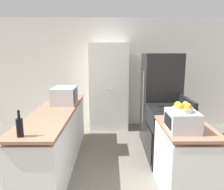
{
  "coord_description": "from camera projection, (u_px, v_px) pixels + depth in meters",
  "views": [
    {
      "loc": [
        -0.03,
        -1.97,
        1.8
      ],
      "look_at": [
        0.0,
        1.85,
        1.05
      ],
      "focal_mm": 35.0,
      "sensor_mm": 36.0,
      "label": 1
    }
  ],
  "objects": [
    {
      "name": "microwave",
      "position": [
        65.0,
        95.0,
        3.81
      ],
      "size": [
        0.4,
        0.53,
        0.29
      ],
      "color": "#B2B2B7",
      "rests_on": "counter_left"
    },
    {
      "name": "refrigerator",
      "position": [
        160.0,
        100.0,
        4.27
      ],
      "size": [
        0.71,
        0.69,
        1.78
      ],
      "color": "black",
      "rests_on": "ground_plane"
    },
    {
      "name": "counter_right",
      "position": [
        184.0,
        161.0,
        2.76
      ],
      "size": [
        0.6,
        0.94,
        0.91
      ],
      "color": "silver",
      "rests_on": "ground_plane"
    },
    {
      "name": "stove",
      "position": [
        168.0,
        134.0,
        3.61
      ],
      "size": [
        0.66,
        0.75,
        1.07
      ],
      "color": "black",
      "rests_on": "ground_plane"
    },
    {
      "name": "wine_bottle",
      "position": [
        20.0,
        127.0,
        2.31
      ],
      "size": [
        0.07,
        0.07,
        0.29
      ],
      "color": "black",
      "rests_on": "counter_left"
    },
    {
      "name": "wall_back",
      "position": [
        112.0,
        73.0,
        5.36
      ],
      "size": [
        7.0,
        0.06,
        2.6
      ],
      "color": "silver",
      "rests_on": "ground_plane"
    },
    {
      "name": "fruit_bowl",
      "position": [
        183.0,
        108.0,
        2.46
      ],
      "size": [
        0.23,
        0.23,
        0.11
      ],
      "color": "silver",
      "rests_on": "toaster_oven"
    },
    {
      "name": "toaster_oven",
      "position": [
        182.0,
        121.0,
        2.51
      ],
      "size": [
        0.34,
        0.4,
        0.23
      ],
      "color": "#B2B2B7",
      "rests_on": "counter_right"
    },
    {
      "name": "pantry_cabinet",
      "position": [
        109.0,
        87.0,
        5.11
      ],
      "size": [
        0.89,
        0.55,
        2.0
      ],
      "color": "white",
      "rests_on": "ground_plane"
    },
    {
      "name": "counter_left",
      "position": [
        56.0,
        138.0,
        3.53
      ],
      "size": [
        0.6,
        2.52,
        0.91
      ],
      "color": "silver",
      "rests_on": "ground_plane"
    }
  ]
}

